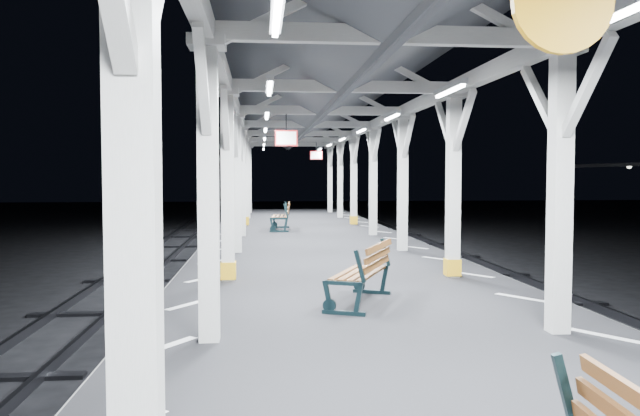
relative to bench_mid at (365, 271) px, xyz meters
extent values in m
plane|color=black|center=(-0.04, 0.19, -1.47)|extent=(120.00, 120.00, 0.00)
cube|color=black|center=(-0.04, 0.19, -0.97)|extent=(6.00, 50.00, 1.00)
cube|color=silver|center=(-2.49, 0.19, -0.46)|extent=(1.00, 48.00, 0.01)
cube|color=silver|center=(2.41, 0.19, -0.46)|extent=(1.00, 48.00, 0.01)
cube|color=#2D2D33|center=(-4.49, 0.19, -1.39)|extent=(0.08, 60.00, 0.16)
cube|color=black|center=(-5.04, 0.19, -1.44)|extent=(2.20, 0.22, 0.06)
cube|color=silver|center=(-2.04, -5.81, 1.13)|extent=(0.22, 0.22, 3.20)
cube|color=silver|center=(-2.04, -5.26, 2.28)|extent=(0.10, 0.99, 0.99)
cube|color=silver|center=(-2.04, -1.81, 1.13)|extent=(0.22, 0.22, 3.20)
cube|color=silver|center=(-2.04, -1.81, 2.79)|extent=(0.40, 0.40, 0.12)
cube|color=silver|center=(-2.04, -1.26, 2.28)|extent=(0.10, 0.99, 0.99)
cube|color=silver|center=(-2.04, -2.36, 2.28)|extent=(0.10, 0.99, 0.99)
cube|color=silver|center=(-2.04, 2.19, 1.13)|extent=(0.22, 0.22, 3.20)
cube|color=silver|center=(-2.04, 2.19, 2.79)|extent=(0.40, 0.40, 0.12)
cube|color=gold|center=(-2.04, 2.19, -0.29)|extent=(0.26, 0.26, 0.30)
cube|color=silver|center=(-2.04, 2.74, 2.28)|extent=(0.10, 0.99, 0.99)
cube|color=silver|center=(-2.04, 1.64, 2.28)|extent=(0.10, 0.99, 0.99)
cube|color=silver|center=(-2.04, 6.19, 1.13)|extent=(0.22, 0.22, 3.20)
cube|color=silver|center=(-2.04, 6.19, 2.79)|extent=(0.40, 0.40, 0.12)
cube|color=silver|center=(-2.04, 6.74, 2.28)|extent=(0.10, 0.99, 0.99)
cube|color=silver|center=(-2.04, 5.64, 2.28)|extent=(0.10, 0.99, 0.99)
cube|color=silver|center=(-2.04, 10.19, 1.13)|extent=(0.22, 0.22, 3.20)
cube|color=silver|center=(-2.04, 10.19, 2.79)|extent=(0.40, 0.40, 0.12)
cube|color=silver|center=(-2.04, 10.74, 2.28)|extent=(0.10, 0.99, 0.99)
cube|color=silver|center=(-2.04, 9.64, 2.28)|extent=(0.10, 0.99, 0.99)
cube|color=silver|center=(-2.04, 14.19, 1.13)|extent=(0.22, 0.22, 3.20)
cube|color=silver|center=(-2.04, 14.19, 2.79)|extent=(0.40, 0.40, 0.12)
cube|color=gold|center=(-2.04, 14.19, -0.29)|extent=(0.26, 0.26, 0.30)
cube|color=silver|center=(-2.04, 14.74, 2.28)|extent=(0.10, 0.99, 0.99)
cube|color=silver|center=(-2.04, 13.64, 2.28)|extent=(0.10, 0.99, 0.99)
cube|color=silver|center=(-2.04, 18.19, 1.13)|extent=(0.22, 0.22, 3.20)
cube|color=silver|center=(-2.04, 18.19, 2.79)|extent=(0.40, 0.40, 0.12)
cube|color=silver|center=(-2.04, 18.74, 2.28)|extent=(0.10, 0.99, 0.99)
cube|color=silver|center=(-2.04, 17.64, 2.28)|extent=(0.10, 0.99, 0.99)
cube|color=silver|center=(-2.04, 22.19, 1.13)|extent=(0.22, 0.22, 3.20)
cube|color=silver|center=(-2.04, 22.19, 2.79)|extent=(0.40, 0.40, 0.12)
cube|color=silver|center=(-2.04, 22.74, 2.28)|extent=(0.10, 0.99, 0.99)
cube|color=silver|center=(-2.04, 21.64, 2.28)|extent=(0.10, 0.99, 0.99)
cube|color=silver|center=(1.96, -1.81, 1.13)|extent=(0.22, 0.22, 3.20)
cube|color=silver|center=(1.96, -1.81, 2.79)|extent=(0.40, 0.40, 0.12)
cube|color=silver|center=(1.96, -1.26, 2.28)|extent=(0.10, 0.99, 0.99)
cube|color=silver|center=(1.96, -2.36, 2.28)|extent=(0.10, 0.99, 0.99)
cube|color=silver|center=(1.96, 2.19, 1.13)|extent=(0.22, 0.22, 3.20)
cube|color=silver|center=(1.96, 2.19, 2.79)|extent=(0.40, 0.40, 0.12)
cube|color=gold|center=(1.96, 2.19, -0.29)|extent=(0.26, 0.26, 0.30)
cube|color=silver|center=(1.96, 2.74, 2.28)|extent=(0.10, 0.99, 0.99)
cube|color=silver|center=(1.96, 1.64, 2.28)|extent=(0.10, 0.99, 0.99)
cube|color=silver|center=(1.96, 6.19, 1.13)|extent=(0.22, 0.22, 3.20)
cube|color=silver|center=(1.96, 6.19, 2.79)|extent=(0.40, 0.40, 0.12)
cube|color=silver|center=(1.96, 6.74, 2.28)|extent=(0.10, 0.99, 0.99)
cube|color=silver|center=(1.96, 5.64, 2.28)|extent=(0.10, 0.99, 0.99)
cube|color=silver|center=(1.96, 10.19, 1.13)|extent=(0.22, 0.22, 3.20)
cube|color=silver|center=(1.96, 10.19, 2.79)|extent=(0.40, 0.40, 0.12)
cube|color=silver|center=(1.96, 10.74, 2.28)|extent=(0.10, 0.99, 0.99)
cube|color=silver|center=(1.96, 9.64, 2.28)|extent=(0.10, 0.99, 0.99)
cube|color=silver|center=(1.96, 14.19, 1.13)|extent=(0.22, 0.22, 3.20)
cube|color=silver|center=(1.96, 14.19, 2.79)|extent=(0.40, 0.40, 0.12)
cube|color=gold|center=(1.96, 14.19, -0.29)|extent=(0.26, 0.26, 0.30)
cube|color=silver|center=(1.96, 14.74, 2.28)|extent=(0.10, 0.99, 0.99)
cube|color=silver|center=(1.96, 13.64, 2.28)|extent=(0.10, 0.99, 0.99)
cube|color=silver|center=(1.96, 18.19, 1.13)|extent=(0.22, 0.22, 3.20)
cube|color=silver|center=(1.96, 18.19, 2.79)|extent=(0.40, 0.40, 0.12)
cube|color=silver|center=(1.96, 18.74, 2.28)|extent=(0.10, 0.99, 0.99)
cube|color=silver|center=(1.96, 17.64, 2.28)|extent=(0.10, 0.99, 0.99)
cube|color=silver|center=(1.96, 22.19, 1.13)|extent=(0.22, 0.22, 3.20)
cube|color=silver|center=(1.96, 22.19, 2.79)|extent=(0.40, 0.40, 0.12)
cube|color=silver|center=(1.96, 22.74, 2.28)|extent=(0.10, 0.99, 0.99)
cube|color=silver|center=(1.96, 21.64, 2.28)|extent=(0.10, 0.99, 0.99)
cube|color=silver|center=(-2.04, 0.19, 2.91)|extent=(0.18, 48.00, 0.24)
cube|color=silver|center=(1.96, 0.19, 2.91)|extent=(0.18, 48.00, 0.24)
cube|color=silver|center=(-0.04, -1.81, 2.91)|extent=(4.20, 0.14, 0.20)
cube|color=silver|center=(-0.04, 2.19, 2.91)|extent=(4.20, 0.14, 0.20)
cube|color=silver|center=(-0.04, 6.19, 2.91)|extent=(4.20, 0.14, 0.20)
cube|color=silver|center=(-0.04, 10.19, 2.91)|extent=(4.20, 0.14, 0.20)
cube|color=silver|center=(-0.04, 14.19, 2.91)|extent=(4.20, 0.14, 0.20)
cube|color=silver|center=(-0.04, 18.19, 2.91)|extent=(4.20, 0.14, 0.20)
cube|color=silver|center=(-0.04, 22.19, 2.91)|extent=(4.20, 0.14, 0.20)
cube|color=silver|center=(-0.04, 0.19, 3.83)|extent=(0.16, 48.00, 0.20)
cube|color=#464A4E|center=(-1.34, 0.19, 3.45)|extent=(2.80, 49.00, 1.45)
cube|color=#464A4E|center=(1.26, 0.19, 3.45)|extent=(2.80, 49.00, 1.45)
cube|color=silver|center=(-1.34, -3.81, 2.63)|extent=(0.10, 1.35, 0.08)
cube|color=white|center=(-1.34, -3.81, 2.58)|extent=(0.05, 1.25, 0.05)
cube|color=silver|center=(-1.34, 0.19, 2.63)|extent=(0.10, 1.35, 0.08)
cube|color=white|center=(-1.34, 0.19, 2.58)|extent=(0.05, 1.25, 0.05)
cube|color=silver|center=(-1.34, 4.19, 2.63)|extent=(0.10, 1.35, 0.08)
cube|color=white|center=(-1.34, 4.19, 2.58)|extent=(0.05, 1.25, 0.05)
cube|color=silver|center=(-1.34, 8.19, 2.63)|extent=(0.10, 1.35, 0.08)
cube|color=white|center=(-1.34, 8.19, 2.58)|extent=(0.05, 1.25, 0.05)
cube|color=silver|center=(-1.34, 12.19, 2.63)|extent=(0.10, 1.35, 0.08)
cube|color=white|center=(-1.34, 12.19, 2.58)|extent=(0.05, 1.25, 0.05)
cube|color=silver|center=(-1.34, 16.19, 2.63)|extent=(0.10, 1.35, 0.08)
cube|color=white|center=(-1.34, 16.19, 2.58)|extent=(0.05, 1.25, 0.05)
cube|color=silver|center=(-1.34, 20.19, 2.63)|extent=(0.10, 1.35, 0.08)
cube|color=white|center=(-1.34, 20.19, 2.58)|extent=(0.05, 1.25, 0.05)
cube|color=silver|center=(1.26, -3.81, 2.63)|extent=(0.10, 1.35, 0.08)
cube|color=white|center=(1.26, -3.81, 2.58)|extent=(0.05, 1.25, 0.05)
cube|color=silver|center=(1.26, 0.19, 2.63)|extent=(0.10, 1.35, 0.08)
cube|color=white|center=(1.26, 0.19, 2.58)|extent=(0.05, 1.25, 0.05)
cube|color=silver|center=(1.26, 4.19, 2.63)|extent=(0.10, 1.35, 0.08)
cube|color=white|center=(1.26, 4.19, 2.58)|extent=(0.05, 1.25, 0.05)
cube|color=silver|center=(1.26, 8.19, 2.63)|extent=(0.10, 1.35, 0.08)
cube|color=white|center=(1.26, 8.19, 2.58)|extent=(0.05, 1.25, 0.05)
cube|color=silver|center=(1.26, 12.19, 2.63)|extent=(0.10, 1.35, 0.08)
cube|color=white|center=(1.26, 12.19, 2.58)|extent=(0.05, 1.25, 0.05)
cube|color=silver|center=(1.26, 16.19, 2.63)|extent=(0.10, 1.35, 0.08)
cube|color=white|center=(1.26, 16.19, 2.58)|extent=(0.05, 1.25, 0.05)
cube|color=silver|center=(1.26, 20.19, 2.63)|extent=(0.10, 1.35, 0.08)
cube|color=white|center=(1.26, 20.19, 2.58)|extent=(0.05, 1.25, 0.05)
cylinder|color=orange|center=(-0.04, -5.81, 2.18)|extent=(0.50, 0.04, 0.50)
cylinder|color=black|center=(-0.90, 5.29, 2.55)|extent=(0.02, 0.02, 0.36)
cube|color=red|center=(-0.90, 5.29, 2.20)|extent=(0.50, 0.03, 0.35)
cube|color=white|center=(-0.90, 5.29, 2.20)|extent=(0.44, 0.04, 0.29)
cylinder|color=black|center=(0.79, 16.74, 2.55)|extent=(0.02, 0.02, 0.36)
cube|color=red|center=(0.79, 16.74, 2.20)|extent=(0.50, 0.03, 0.35)
cube|color=white|center=(0.79, 16.74, 2.20)|extent=(0.44, 0.05, 0.29)
cube|color=black|center=(13.96, 22.19, 0.18)|extent=(0.20, 0.20, 3.30)
sphere|color=silver|center=(13.96, 16.19, 1.75)|extent=(0.20, 0.20, 0.20)
sphere|color=silver|center=(13.96, 22.19, 1.75)|extent=(0.20, 0.20, 0.20)
cube|color=black|center=(0.18, -5.47, 0.18)|extent=(0.16, 0.06, 0.42)
cube|color=black|center=(-0.40, -0.68, -0.44)|extent=(0.56, 0.29, 0.06)
cube|color=black|center=(-0.60, -0.59, -0.24)|extent=(0.16, 0.11, 0.45)
cube|color=black|center=(-0.22, -0.76, -0.24)|extent=(0.14, 0.10, 0.45)
cube|color=black|center=(-0.20, -0.77, 0.19)|extent=(0.16, 0.11, 0.43)
cube|color=black|center=(0.23, 0.75, -0.44)|extent=(0.56, 0.29, 0.06)
cube|color=black|center=(0.03, 0.84, -0.24)|extent=(0.16, 0.11, 0.45)
cube|color=black|center=(0.41, 0.68, -0.24)|extent=(0.14, 0.10, 0.45)
cube|color=black|center=(0.42, 0.67, 0.19)|extent=(0.16, 0.11, 0.43)
cube|color=brown|center=(-0.26, 0.12, -0.03)|extent=(0.68, 1.40, 0.03)
cube|color=brown|center=(-0.15, 0.06, -0.03)|extent=(0.68, 1.40, 0.03)
cube|color=brown|center=(-0.03, 0.01, -0.03)|extent=(0.68, 1.40, 0.03)
cube|color=brown|center=(0.08, -0.04, -0.03)|extent=(0.68, 1.40, 0.03)
cube|color=brown|center=(0.15, -0.06, 0.11)|extent=(0.64, 1.38, 0.09)
cube|color=brown|center=(0.17, -0.07, 0.24)|extent=(0.64, 1.38, 0.09)
cube|color=brown|center=(0.18, -0.08, 0.36)|extent=(0.64, 1.38, 0.09)
cube|color=black|center=(-0.89, 11.41, -0.44)|extent=(0.62, 0.10, 0.06)
cube|color=black|center=(-1.12, 11.42, -0.23)|extent=(0.16, 0.06, 0.48)
cube|color=black|center=(-0.68, 11.40, -0.23)|extent=(0.15, 0.06, 0.48)
cube|color=black|center=(-0.66, 11.40, 0.22)|extent=(0.17, 0.06, 0.45)
cube|color=black|center=(-0.79, 13.05, -0.44)|extent=(0.62, 0.10, 0.06)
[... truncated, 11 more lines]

